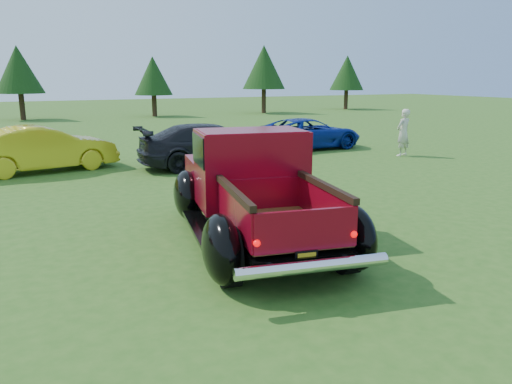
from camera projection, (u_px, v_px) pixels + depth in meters
ground at (278, 246)px, 8.84m from camera, size 120.00×120.00×0.00m
tree_mid_left at (18, 70)px, 33.79m from camera, size 3.20×3.20×5.00m
tree_mid_right at (153, 76)px, 36.93m from camera, size 2.82×2.82×4.40m
tree_east at (264, 67)px, 40.25m from camera, size 3.46×3.46×5.40m
tree_far_east at (347, 73)px, 45.13m from camera, size 3.07×3.07×4.80m
pickup_truck at (251, 186)px, 9.20m from camera, size 3.33×5.64×1.99m
show_car_yellow at (44, 149)px, 15.62m from camera, size 4.55×2.26×1.43m
show_car_grey at (212, 145)px, 16.49m from camera, size 4.98×2.24×1.42m
show_car_blue at (308, 133)px, 20.58m from camera, size 4.57×2.17×1.26m
spectator at (403, 133)px, 18.64m from camera, size 0.72×0.56×1.76m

